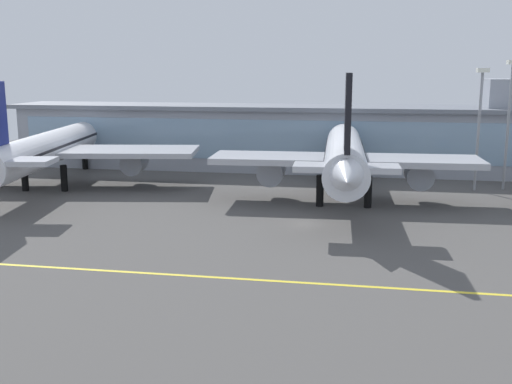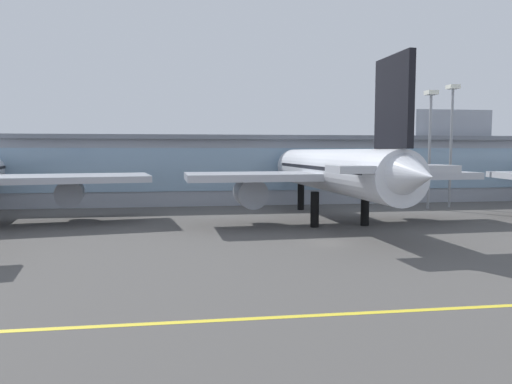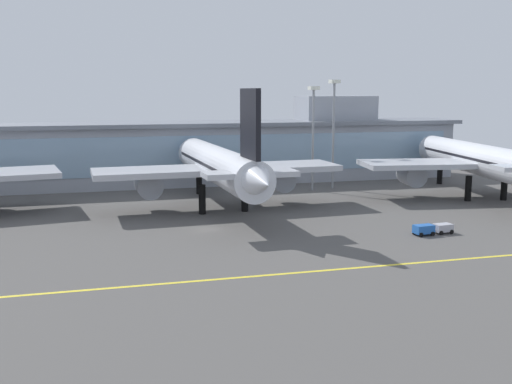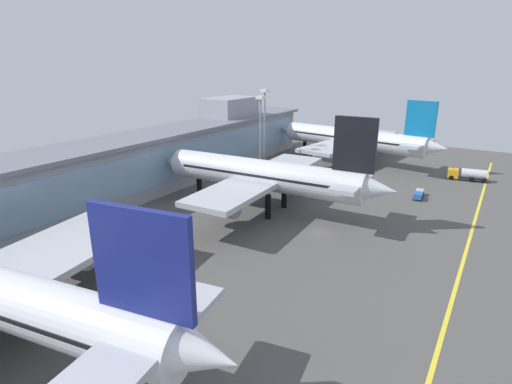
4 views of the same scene
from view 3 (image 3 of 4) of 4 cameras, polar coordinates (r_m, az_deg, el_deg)
ground_plane at (r=82.44m, az=-4.73°, el=-3.62°), size 180.00×180.00×0.00m
taxiway_centreline_stripe at (r=61.68m, az=-1.01°, el=-8.16°), size 144.00×0.50×0.01m
terminal_building at (r=123.17m, az=-7.54°, el=3.93°), size 126.84×14.00×17.87m
airliner_near_right at (r=95.41m, az=-3.58°, el=2.50°), size 39.88×49.30×19.25m
airliner_far_right at (r=113.15m, az=20.65°, el=2.86°), size 43.01×50.89×18.46m
baggage_tug_near at (r=82.72m, az=16.58°, el=-3.39°), size 5.71×2.19×1.40m
apron_light_mast_west at (r=116.75m, az=7.47°, el=7.18°), size 1.80×1.80×21.09m
apron_light_mast_centre at (r=113.42m, az=5.51°, el=6.79°), size 1.80×1.80×19.83m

